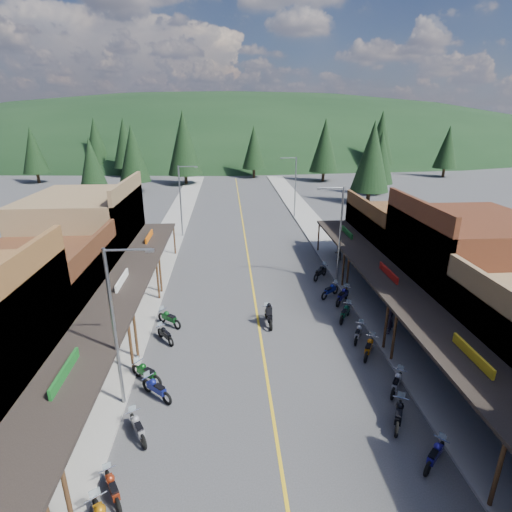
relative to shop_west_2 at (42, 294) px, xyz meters
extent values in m
plane|color=#38383A|center=(13.75, -1.70, -2.53)|extent=(220.00, 220.00, 0.00)
cube|color=gold|center=(13.75, 18.30, -2.53)|extent=(0.15, 90.00, 0.01)
cube|color=gray|center=(5.05, 18.30, -2.46)|extent=(3.40, 94.00, 0.15)
cube|color=gray|center=(22.45, 18.30, -2.46)|extent=(3.40, 94.00, 0.15)
cube|color=brown|center=(3.60, -9.60, 1.57)|extent=(0.30, 10.20, 8.20)
cube|color=black|center=(5.05, -9.60, 0.47)|extent=(3.20, 10.20, 0.18)
cylinder|color=#472D19|center=(6.55, -14.10, -1.03)|extent=(0.16, 0.16, 3.00)
cylinder|color=#472D19|center=(6.55, -5.10, -1.03)|extent=(0.16, 0.16, 3.00)
cube|color=#14591E|center=(5.05, -9.60, 0.67)|extent=(0.12, 3.00, 0.70)
cube|color=#3F2111|center=(-0.25, 0.00, -0.03)|extent=(8.00, 9.00, 5.00)
cube|color=#3F2111|center=(3.60, 0.00, 0.57)|extent=(0.30, 9.00, 6.20)
cube|color=black|center=(5.05, 0.00, 0.47)|extent=(3.20, 9.00, 0.18)
cylinder|color=#472D19|center=(6.55, -3.90, -1.03)|extent=(0.16, 0.16, 3.00)
cylinder|color=#472D19|center=(6.55, 3.90, -1.03)|extent=(0.16, 0.16, 3.00)
cube|color=silver|center=(5.05, 0.00, 0.67)|extent=(0.12, 3.00, 0.70)
cube|color=brown|center=(-0.25, 9.60, 0.97)|extent=(8.00, 10.20, 7.00)
cube|color=brown|center=(3.60, 9.60, 1.57)|extent=(0.30, 10.20, 8.20)
cube|color=black|center=(5.05, 9.60, 0.47)|extent=(3.20, 10.20, 0.18)
cylinder|color=#472D19|center=(6.55, 5.10, -1.03)|extent=(0.16, 0.16, 3.00)
cylinder|color=#472D19|center=(6.55, 14.10, -1.03)|extent=(0.16, 0.16, 3.00)
cube|color=#CC590C|center=(5.05, 9.60, 0.67)|extent=(0.12, 3.00, 0.70)
cube|color=brown|center=(23.90, -9.60, 0.57)|extent=(0.30, 10.20, 6.20)
cube|color=black|center=(22.45, -9.60, 0.47)|extent=(3.20, 10.20, 0.18)
cylinder|color=#472D19|center=(20.95, -14.10, -1.03)|extent=(0.16, 0.16, 3.00)
cylinder|color=#472D19|center=(20.95, -5.10, -1.03)|extent=(0.16, 0.16, 3.00)
cube|color=gold|center=(22.45, -9.60, 0.67)|extent=(0.12, 3.00, 0.70)
cube|color=#562B19|center=(27.75, 0.00, 0.97)|extent=(8.00, 9.00, 7.00)
cube|color=#562B19|center=(23.90, 0.00, 1.57)|extent=(0.30, 9.00, 8.20)
cube|color=black|center=(22.45, 0.00, 0.47)|extent=(3.20, 9.00, 0.18)
cylinder|color=#472D19|center=(20.95, -3.90, -1.03)|extent=(0.16, 0.16, 3.00)
cylinder|color=#472D19|center=(20.95, 3.90, -1.03)|extent=(0.16, 0.16, 3.00)
cube|color=#B2140F|center=(22.45, 0.00, 0.67)|extent=(0.12, 3.00, 0.70)
cube|color=#4C2D16|center=(27.75, 9.60, -0.03)|extent=(8.00, 10.20, 5.00)
cube|color=#4C2D16|center=(23.90, 9.60, 0.57)|extent=(0.30, 10.20, 6.20)
cube|color=black|center=(22.45, 9.60, 0.47)|extent=(3.20, 10.20, 0.18)
cylinder|color=#472D19|center=(20.95, 5.10, -1.03)|extent=(0.16, 0.16, 3.00)
cylinder|color=#472D19|center=(20.95, 14.10, -1.03)|extent=(0.16, 0.16, 3.00)
cube|color=#14591E|center=(22.45, 9.60, 0.67)|extent=(0.12, 3.00, 0.70)
cylinder|color=gray|center=(6.65, -7.70, 1.47)|extent=(0.16, 0.16, 8.00)
cylinder|color=gray|center=(7.65, -7.70, 5.37)|extent=(2.00, 0.10, 0.10)
cube|color=gray|center=(8.55, -7.70, 5.32)|extent=(0.35, 0.18, 0.12)
cylinder|color=gray|center=(6.65, 20.30, 1.47)|extent=(0.16, 0.16, 8.00)
cylinder|color=gray|center=(7.65, 20.30, 5.37)|extent=(2.00, 0.10, 0.10)
cube|color=gray|center=(8.55, 20.30, 5.32)|extent=(0.35, 0.18, 0.12)
cylinder|color=gray|center=(20.85, 6.30, 1.47)|extent=(0.16, 0.16, 8.00)
cylinder|color=gray|center=(19.85, 6.30, 5.37)|extent=(2.00, 0.10, 0.10)
cube|color=gray|center=(18.95, 6.30, 5.32)|extent=(0.35, 0.18, 0.12)
cylinder|color=gray|center=(20.85, 28.30, 1.47)|extent=(0.16, 0.16, 8.00)
cylinder|color=gray|center=(19.85, 28.30, 5.37)|extent=(2.00, 0.10, 0.10)
cube|color=gray|center=(18.95, 28.30, 5.32)|extent=(0.35, 0.18, 0.12)
ellipsoid|color=black|center=(13.75, 133.30, -2.53)|extent=(310.00, 140.00, 60.00)
cylinder|color=black|center=(-26.25, 60.30, -1.53)|extent=(0.60, 0.60, 2.00)
cone|color=black|center=(-26.25, 60.30, 3.97)|extent=(5.04, 5.04, 9.00)
cylinder|color=black|center=(-10.25, 68.30, -1.53)|extent=(0.60, 0.60, 2.00)
cone|color=black|center=(-10.25, 68.30, 4.72)|extent=(5.88, 5.88, 10.50)
cylinder|color=black|center=(3.75, 56.30, -1.53)|extent=(0.60, 0.60, 2.00)
cone|color=black|center=(3.75, 56.30, 5.47)|extent=(6.72, 6.72, 12.00)
cylinder|color=black|center=(17.75, 64.30, -1.53)|extent=(0.60, 0.60, 2.00)
cone|color=black|center=(17.75, 64.30, 3.97)|extent=(5.04, 5.04, 9.00)
cylinder|color=black|center=(31.75, 58.30, -1.53)|extent=(0.60, 0.60, 2.00)
cone|color=black|center=(31.75, 58.30, 4.72)|extent=(5.88, 5.88, 10.50)
cylinder|color=black|center=(47.75, 70.30, -1.53)|extent=(0.60, 0.60, 2.00)
cone|color=black|center=(47.75, 70.30, 5.47)|extent=(6.72, 6.72, 12.00)
cylinder|color=black|center=(59.75, 62.30, -1.53)|extent=(0.60, 0.60, 2.00)
cone|color=black|center=(59.75, 62.30, 3.97)|extent=(5.04, 5.04, 9.00)
cylinder|color=black|center=(-18.25, 74.30, -1.53)|extent=(0.60, 0.60, 2.00)
cone|color=black|center=(-18.25, 74.30, 4.72)|extent=(5.88, 5.88, 10.50)
cylinder|color=black|center=(-8.25, 38.30, -1.53)|extent=(0.60, 0.60, 2.00)
cone|color=black|center=(-8.25, 38.30, 3.47)|extent=(4.48, 4.48, 8.00)
cylinder|color=black|center=(37.75, 43.30, -1.53)|extent=(0.60, 0.60, 2.00)
cone|color=black|center=(37.75, 43.30, 3.87)|extent=(4.93, 4.93, 8.80)
cylinder|color=black|center=(-4.25, 48.30, -1.53)|extent=(0.60, 0.60, 2.00)
cone|color=black|center=(-4.25, 48.30, 4.27)|extent=(5.38, 5.38, 9.60)
cylinder|color=black|center=(33.75, 36.30, -1.53)|extent=(0.60, 0.60, 2.00)
cone|color=black|center=(33.75, 36.30, 4.67)|extent=(5.82, 5.82, 10.40)
imported|color=#271F2E|center=(21.87, -2.33, -1.50)|extent=(0.65, 0.76, 1.77)
imported|color=brown|center=(22.15, 10.96, -1.60)|extent=(0.87, 0.75, 1.56)
camera|label=1|loc=(11.89, -23.89, 10.76)|focal=28.00mm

